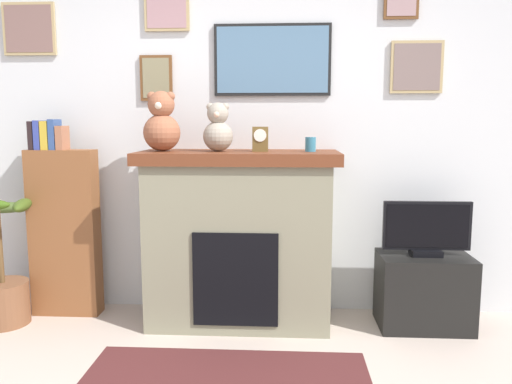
{
  "coord_description": "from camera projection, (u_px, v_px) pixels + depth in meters",
  "views": [
    {
      "loc": [
        0.28,
        -1.76,
        1.4
      ],
      "look_at": [
        0.08,
        1.67,
        0.92
      ],
      "focal_mm": 35.56,
      "sensor_mm": 36.0,
      "label": 1
    }
  ],
  "objects": [
    {
      "name": "bookshelf",
      "position": [
        64.0,
        227.0,
        3.66
      ],
      "size": [
        0.48,
        0.16,
        1.42
      ],
      "color": "brown",
      "rests_on": "ground_plane"
    },
    {
      "name": "teddy_bear_brown",
      "position": [
        218.0,
        129.0,
        3.4
      ],
      "size": [
        0.2,
        0.2,
        0.33
      ],
      "color": "gray",
      "rests_on": "fireplace"
    },
    {
      "name": "potted_plant",
      "position": [
        1.0,
        279.0,
        3.5
      ],
      "size": [
        0.52,
        0.56,
        0.91
      ],
      "color": "brown",
      "rests_on": "ground_plane"
    },
    {
      "name": "back_wall",
      "position": [
        247.0,
        134.0,
        3.75
      ],
      "size": [
        5.2,
        0.15,
        2.6
      ],
      "color": "silver",
      "rests_on": "ground_plane"
    },
    {
      "name": "candle_jar",
      "position": [
        311.0,
        144.0,
        3.38
      ],
      "size": [
        0.07,
        0.07,
        0.1
      ],
      "primitive_type": "cylinder",
      "color": "teal",
      "rests_on": "fireplace"
    },
    {
      "name": "tv_stand",
      "position": [
        424.0,
        291.0,
        3.47
      ],
      "size": [
        0.61,
        0.4,
        0.5
      ],
      "primitive_type": "cube",
      "color": "black",
      "rests_on": "ground_plane"
    },
    {
      "name": "teddy_bear_cream",
      "position": [
        162.0,
        124.0,
        3.42
      ],
      "size": [
        0.25,
        0.25,
        0.4
      ],
      "color": "#98593D",
      "rests_on": "fireplace"
    },
    {
      "name": "mantel_clock",
      "position": [
        260.0,
        139.0,
        3.39
      ],
      "size": [
        0.1,
        0.08,
        0.17
      ],
      "color": "brown",
      "rests_on": "fireplace"
    },
    {
      "name": "fireplace",
      "position": [
        239.0,
        237.0,
        3.51
      ],
      "size": [
        1.35,
        0.61,
        1.2
      ],
      "color": "gray",
      "rests_on": "ground_plane"
    },
    {
      "name": "television",
      "position": [
        427.0,
        230.0,
        3.4
      ],
      "size": [
        0.58,
        0.14,
        0.37
      ],
      "color": "black",
      "rests_on": "tv_stand"
    }
  ]
}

